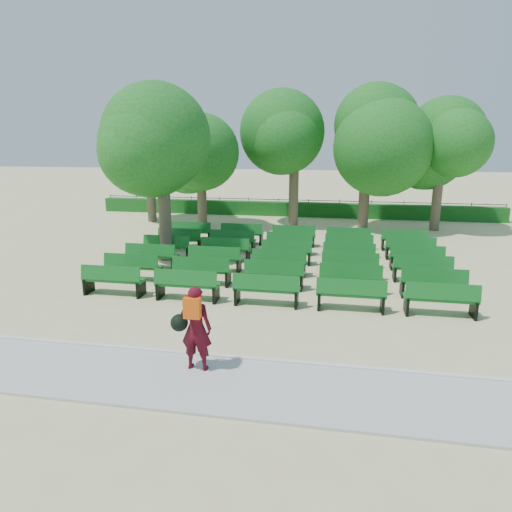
% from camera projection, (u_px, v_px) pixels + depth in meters
% --- Properties ---
extents(ground, '(120.00, 120.00, 0.00)m').
position_uv_depth(ground, '(252.00, 278.00, 16.47)').
color(ground, '#C5BC83').
extents(paving, '(30.00, 2.20, 0.06)m').
position_uv_depth(paving, '(185.00, 381.00, 9.42)').
color(paving, '#AEAFAA').
rests_on(paving, ground).
extents(curb, '(30.00, 0.12, 0.10)m').
position_uv_depth(curb, '(202.00, 355.00, 10.51)').
color(curb, silver).
rests_on(curb, ground).
extents(hedge, '(26.00, 0.70, 0.90)m').
position_uv_depth(hedge, '(293.00, 209.00, 29.70)').
color(hedge, '#16571B').
rests_on(hedge, ground).
extents(fence, '(26.00, 0.10, 1.02)m').
position_uv_depth(fence, '(293.00, 215.00, 30.19)').
color(fence, black).
rests_on(fence, ground).
extents(tree_line, '(21.80, 6.80, 7.04)m').
position_uv_depth(tree_line, '(285.00, 227.00, 26.00)').
color(tree_line, '#1E691F').
rests_on(tree_line, ground).
extents(bench_array, '(2.03, 0.73, 1.26)m').
position_uv_depth(bench_array, '(283.00, 266.00, 17.66)').
color(bench_array, '#105F1E').
rests_on(bench_array, ground).
extents(tree_among, '(4.44, 4.44, 6.17)m').
position_uv_depth(tree_among, '(162.00, 158.00, 18.03)').
color(tree_among, brown).
rests_on(tree_among, ground).
extents(person, '(0.88, 0.54, 1.87)m').
position_uv_depth(person, '(195.00, 327.00, 9.64)').
color(person, '#460A14').
rests_on(person, ground).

